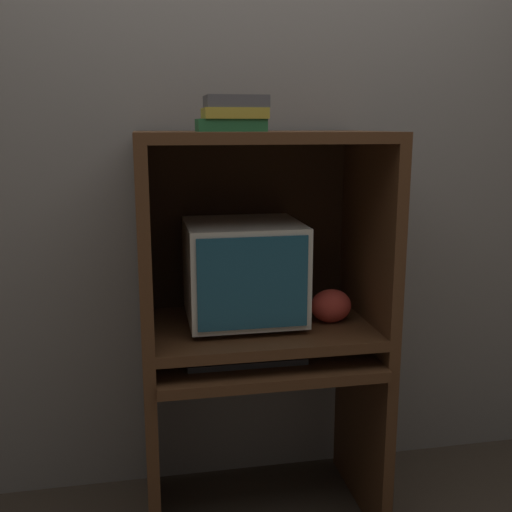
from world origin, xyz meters
TOP-DOWN VIEW (x-y plane):
  - wall_back at (0.00, 0.60)m, footprint 6.00×0.06m
  - desk_base at (0.00, 0.24)m, footprint 0.84×0.56m
  - desk_monitor_shelf at (0.00, 0.27)m, footprint 0.84×0.54m
  - hutch_upper at (0.00, 0.30)m, footprint 0.84×0.54m
  - crt_monitor at (-0.06, 0.29)m, footprint 0.40×0.38m
  - keyboard at (-0.07, 0.16)m, footprint 0.41×0.14m
  - mouse at (0.21, 0.16)m, footprint 0.07×0.05m
  - snack_bag at (0.25, 0.23)m, footprint 0.15×0.11m
  - book_stack at (-0.10, 0.22)m, footprint 0.23×0.17m

SIDE VIEW (x-z plane):
  - desk_base at x=0.00m, z-range 0.08..0.74m
  - keyboard at x=-0.07m, z-range 0.66..0.69m
  - mouse at x=0.21m, z-range 0.66..0.69m
  - desk_monitor_shelf at x=0.00m, z-range 0.69..0.78m
  - snack_bag at x=0.25m, z-range 0.76..0.88m
  - crt_monitor at x=-0.06m, z-range 0.77..1.13m
  - hutch_upper at x=0.00m, z-range 0.85..1.53m
  - wall_back at x=0.00m, z-range 0.00..2.60m
  - book_stack at x=-0.10m, z-range 1.43..1.55m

